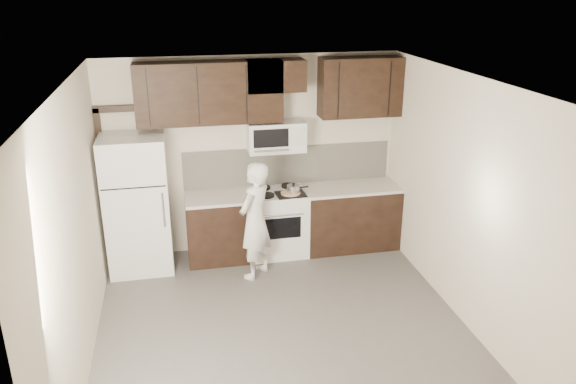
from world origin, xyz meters
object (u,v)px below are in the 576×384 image
object	(u,v)px
microwave	(276,136)
person	(255,221)
stove	(278,222)
refrigerator	(137,204)

from	to	relation	value
microwave	person	xyz separation A→B (m)	(-0.41, -0.70, -0.88)
stove	person	distance (m)	0.78
refrigerator	person	size ratio (longest dim) A/B	1.18
refrigerator	person	xyz separation A→B (m)	(1.44, -0.54, -0.13)
stove	microwave	bearing A→B (deg)	90.10
refrigerator	person	world-z (taller)	refrigerator
stove	microwave	distance (m)	1.20
microwave	refrigerator	size ratio (longest dim) A/B	0.42
stove	person	bearing A→B (deg)	-124.82
stove	person	world-z (taller)	person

